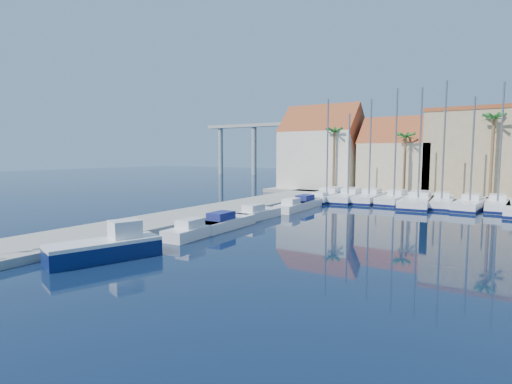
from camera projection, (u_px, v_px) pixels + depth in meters
ground at (135, 271)px, 20.63m from camera, size 260.00×260.00×0.00m
quay_west at (185, 217)px, 36.76m from camera, size 6.00×77.00×0.50m
shore_north at (458, 196)px, 55.39m from camera, size 54.00×16.00×0.50m
fishing_boat at (108, 247)px, 22.93m from camera, size 3.90×6.52×2.17m
motorboat_west_0 at (194, 230)px, 29.14m from camera, size 2.15×5.68×1.40m
motorboat_west_1 at (225, 222)px, 32.49m from camera, size 2.22×6.30×1.40m
motorboat_west_2 at (256, 213)px, 37.15m from camera, size 2.09×5.69×1.40m
motorboat_west_3 at (293, 206)px, 42.23m from camera, size 1.98×5.70×1.40m
motorboat_west_4 at (307, 202)px, 45.68m from camera, size 2.02×6.29×1.40m
motorboat_west_5 at (322, 199)px, 49.31m from camera, size 2.26×6.09×1.40m
motorboat_west_6 at (342, 195)px, 54.16m from camera, size 2.03×5.28×1.40m
sailboat_0 at (328, 195)px, 52.55m from camera, size 3.79×12.07×13.00m
sailboat_1 at (349, 196)px, 51.42m from camera, size 3.39×10.65×11.06m
sailboat_2 at (370, 197)px, 50.56m from camera, size 3.01×10.10×12.75m
sailboat_3 at (395, 198)px, 48.94m from camera, size 2.66×9.30×13.79m
sailboat_4 at (419, 201)px, 46.78m from camera, size 3.86×12.00×13.50m
sailboat_5 at (442, 201)px, 45.62m from camera, size 3.06×9.05×14.09m
sailboat_6 at (471, 204)px, 43.82m from camera, size 3.22×9.50×12.11m
sailboat_7 at (497, 204)px, 43.34m from camera, size 2.58×8.96×13.55m
building_0 at (322, 151)px, 64.73m from camera, size 12.30×9.00×13.50m
building_1 at (398, 159)px, 58.38m from camera, size 10.30×8.00×11.00m
building_2 at (485, 152)px, 53.20m from camera, size 14.20×10.20×11.50m
palm_0 at (334, 133)px, 58.14m from camera, size 2.60×2.60×10.15m
palm_1 at (406, 138)px, 52.84m from camera, size 2.60×2.60×9.15m
palm_2 at (494, 120)px, 47.27m from camera, size 2.60×2.60×11.15m
viaduct at (275, 138)px, 109.33m from camera, size 48.00×2.20×14.45m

